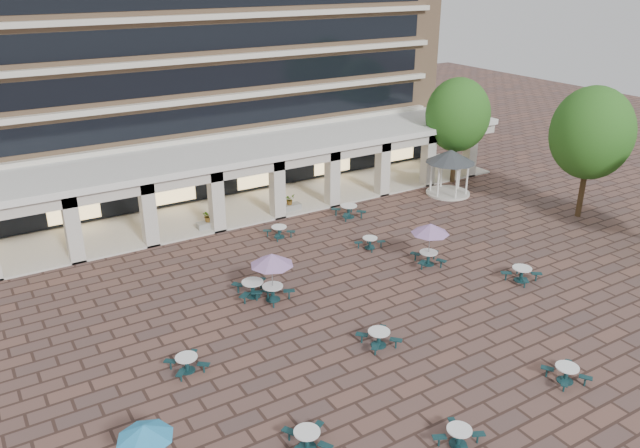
# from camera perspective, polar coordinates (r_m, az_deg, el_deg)

# --- Properties ---
(ground) EXTENTS (120.00, 120.00, 0.00)m
(ground) POSITION_cam_1_polar(r_m,az_deg,el_deg) (30.57, 3.53, -7.59)
(ground) COLOR brown
(ground) RESTS_ON ground
(apartment_building) EXTENTS (40.00, 15.50, 25.20)m
(apartment_building) POSITION_cam_1_polar(r_m,az_deg,el_deg) (49.53, -14.03, 18.80)
(apartment_building) COLOR tan
(apartment_building) RESTS_ON ground
(retail_arcade) EXTENTS (42.00, 6.60, 4.40)m
(retail_arcade) POSITION_cam_1_polar(r_m,az_deg,el_deg) (41.33, -8.13, 4.98)
(retail_arcade) COLOR white
(retail_arcade) RESTS_ON ground
(picnic_table_0) EXTENTS (1.83, 1.83, 0.70)m
(picnic_table_0) POSITION_cam_1_polar(r_m,az_deg,el_deg) (22.51, -1.20, -18.96)
(picnic_table_0) COLOR #133B3B
(picnic_table_0) RESTS_ON ground
(picnic_table_1) EXTENTS (1.79, 1.79, 0.66)m
(picnic_table_1) POSITION_cam_1_polar(r_m,az_deg,el_deg) (23.14, 12.58, -18.33)
(picnic_table_1) COLOR #133B3B
(picnic_table_1) RESTS_ON ground
(picnic_table_2) EXTENTS (1.75, 1.75, 0.69)m
(picnic_table_2) POSITION_cam_1_polar(r_m,az_deg,el_deg) (27.22, 21.60, -12.51)
(picnic_table_2) COLOR #133B3B
(picnic_table_2) RESTS_ON ground
(picnic_table_4) EXTENTS (1.83, 1.83, 2.11)m
(picnic_table_4) POSITION_cam_1_polar(r_m,az_deg,el_deg) (21.30, -15.74, -17.97)
(picnic_table_4) COLOR #133B3B
(picnic_table_4) RESTS_ON ground
(picnic_table_5) EXTENTS (1.68, 1.68, 0.73)m
(picnic_table_5) POSITION_cam_1_polar(r_m,az_deg,el_deg) (27.59, 5.40, -10.24)
(picnic_table_5) COLOR #133B3B
(picnic_table_5) RESTS_ON ground
(picnic_table_6) EXTENTS (2.16, 2.16, 2.49)m
(picnic_table_6) POSITION_cam_1_polar(r_m,az_deg,el_deg) (30.26, -4.43, -3.41)
(picnic_table_6) COLOR #133B3B
(picnic_table_6) RESTS_ON ground
(picnic_table_7) EXTENTS (1.90, 1.90, 0.76)m
(picnic_table_7) POSITION_cam_1_polar(r_m,az_deg,el_deg) (34.38, 17.94, -4.28)
(picnic_table_7) COLOR #133B3B
(picnic_table_7) RESTS_ON ground
(picnic_table_8) EXTENTS (1.63, 1.63, 0.69)m
(picnic_table_8) POSITION_cam_1_polar(r_m,az_deg,el_deg) (26.52, -12.09, -12.27)
(picnic_table_8) COLOR #133B3B
(picnic_table_8) RESTS_ON ground
(picnic_table_9) EXTENTS (2.03, 2.03, 0.82)m
(picnic_table_9) POSITION_cam_1_polar(r_m,az_deg,el_deg) (31.42, -6.17, -5.78)
(picnic_table_9) COLOR #133B3B
(picnic_table_9) RESTS_ON ground
(picnic_table_10) EXTENTS (1.75, 1.75, 0.65)m
(picnic_table_10) POSITION_cam_1_polar(r_m,az_deg,el_deg) (36.57, 4.58, -1.63)
(picnic_table_10) COLOR #133B3B
(picnic_table_10) RESTS_ON ground
(picnic_table_11) EXTENTS (2.10, 2.10, 2.42)m
(picnic_table_11) POSITION_cam_1_polar(r_m,az_deg,el_deg) (34.32, 10.05, -0.56)
(picnic_table_11) COLOR #133B3B
(picnic_table_11) RESTS_ON ground
(picnic_table_12) EXTENTS (1.72, 1.72, 0.70)m
(picnic_table_12) POSITION_cam_1_polar(r_m,az_deg,el_deg) (37.95, -3.76, -0.62)
(picnic_table_12) COLOR #133B3B
(picnic_table_12) RESTS_ON ground
(picnic_table_13) EXTENTS (1.87, 1.87, 0.82)m
(picnic_table_13) POSITION_cam_1_polar(r_m,az_deg,el_deg) (40.92, 2.64, 1.28)
(picnic_table_13) COLOR #133B3B
(picnic_table_13) RESTS_ON ground
(gazebo) EXTENTS (3.52, 3.52, 3.27)m
(gazebo) POSITION_cam_1_polar(r_m,az_deg,el_deg) (45.42, 11.83, 5.64)
(gazebo) COLOR beige
(gazebo) RESTS_ON ground
(tree_east_a) EXTENTS (5.14, 5.14, 8.56)m
(tree_east_a) POSITION_cam_1_polar(r_m,az_deg,el_deg) (43.02, 23.59, 7.62)
(tree_east_a) COLOR #46331C
(tree_east_a) RESTS_ON ground
(tree_east_c) EXTENTS (4.74, 4.74, 7.89)m
(tree_east_c) POSITION_cam_1_polar(r_m,az_deg,el_deg) (47.60, 12.48, 9.71)
(tree_east_c) COLOR #46331C
(tree_east_c) RESTS_ON ground
(planter_left) EXTENTS (1.50, 0.85, 1.29)m
(planter_left) POSITION_cam_1_polar(r_m,az_deg,el_deg) (39.63, -10.16, 0.26)
(planter_left) COLOR gray
(planter_left) RESTS_ON ground
(planter_right) EXTENTS (1.50, 0.73, 1.23)m
(planter_right) POSITION_cam_1_polar(r_m,az_deg,el_deg) (41.87, -2.79, 1.77)
(planter_right) COLOR gray
(planter_right) RESTS_ON ground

